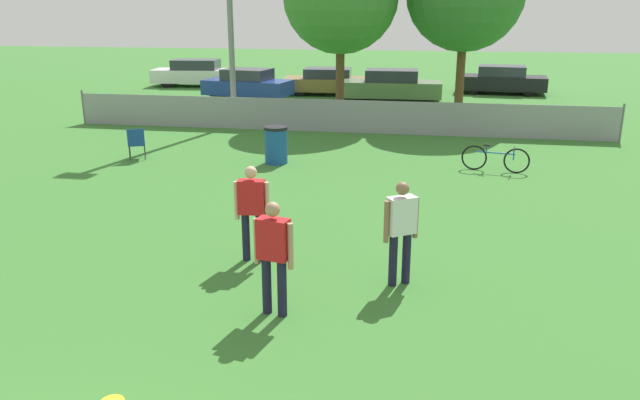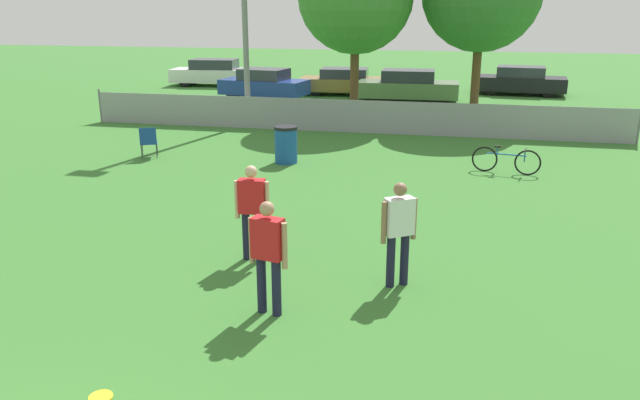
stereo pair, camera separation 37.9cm
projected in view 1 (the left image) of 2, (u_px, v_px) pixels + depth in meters
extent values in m
cube|color=gray|center=(333.00, 116.00, 21.05)|extent=(18.33, 0.03, 1.10)
cylinder|color=slate|center=(83.00, 107.00, 22.58)|extent=(0.07, 0.07, 1.21)
cylinder|color=slate|center=(622.00, 123.00, 19.49)|extent=(0.07, 0.07, 1.21)
cylinder|color=brown|center=(340.00, 80.00, 23.14)|extent=(0.32, 0.32, 2.92)
cylinder|color=brown|center=(460.00, 79.00, 23.19)|extent=(0.32, 0.32, 3.01)
cylinder|color=#191933|center=(246.00, 237.00, 10.37)|extent=(0.13, 0.13, 0.83)
cylinder|color=#191933|center=(260.00, 237.00, 10.35)|extent=(0.13, 0.13, 0.83)
cube|color=red|center=(252.00, 197.00, 10.15)|extent=(0.44, 0.26, 0.57)
sphere|color=#D8AD8C|center=(251.00, 172.00, 10.03)|extent=(0.20, 0.20, 0.20)
cylinder|color=#D8AD8C|center=(236.00, 200.00, 10.19)|extent=(0.08, 0.08, 0.64)
cylinder|color=#D8AD8C|center=(267.00, 201.00, 10.15)|extent=(0.08, 0.08, 0.64)
cylinder|color=#191933|center=(393.00, 260.00, 9.42)|extent=(0.13, 0.13, 0.83)
cylinder|color=#191933|center=(406.00, 258.00, 9.51)|extent=(0.13, 0.13, 0.83)
cube|color=silver|center=(401.00, 215.00, 9.26)|extent=(0.48, 0.42, 0.57)
sphere|color=#8C664C|center=(403.00, 189.00, 9.13)|extent=(0.20, 0.20, 0.20)
cylinder|color=#8C664C|center=(386.00, 222.00, 9.18)|extent=(0.08, 0.08, 0.64)
cylinder|color=#8C664C|center=(416.00, 217.00, 9.37)|extent=(0.08, 0.08, 0.64)
cylinder|color=#191933|center=(267.00, 285.00, 8.57)|extent=(0.13, 0.13, 0.83)
cylinder|color=#191933|center=(282.00, 288.00, 8.48)|extent=(0.13, 0.13, 0.83)
cube|color=red|center=(273.00, 239.00, 8.31)|extent=(0.47, 0.31, 0.57)
sphere|color=tan|center=(273.00, 209.00, 8.19)|extent=(0.20, 0.20, 0.20)
cylinder|color=tan|center=(257.00, 241.00, 8.43)|extent=(0.08, 0.08, 0.64)
cylinder|color=tan|center=(290.00, 246.00, 8.24)|extent=(0.08, 0.08, 0.64)
cylinder|color=#333338|center=(145.00, 150.00, 17.68)|extent=(0.02, 0.02, 0.39)
cylinder|color=#333338|center=(130.00, 150.00, 17.58)|extent=(0.02, 0.02, 0.39)
cylinder|color=#333338|center=(145.00, 153.00, 17.30)|extent=(0.02, 0.02, 0.39)
cylinder|color=#333338|center=(130.00, 154.00, 17.21)|extent=(0.02, 0.02, 0.39)
cube|color=navy|center=(137.00, 144.00, 17.38)|extent=(0.60, 0.60, 0.03)
cube|color=navy|center=(136.00, 137.00, 17.11)|extent=(0.42, 0.21, 0.45)
torus|color=black|center=(474.00, 158.00, 16.19)|extent=(0.65, 0.15, 0.65)
torus|color=black|center=(517.00, 161.00, 15.85)|extent=(0.65, 0.15, 0.65)
cylinder|color=#195999|center=(496.00, 153.00, 15.97)|extent=(0.97, 0.20, 0.04)
cylinder|color=#195999|center=(486.00, 152.00, 16.05)|extent=(0.03, 0.03, 0.33)
cylinder|color=#195999|center=(514.00, 154.00, 15.83)|extent=(0.03, 0.03, 0.30)
cube|color=black|center=(487.00, 145.00, 15.99)|extent=(0.17, 0.09, 0.04)
cylinder|color=black|center=(514.00, 148.00, 15.78)|extent=(0.10, 0.44, 0.03)
cylinder|color=#194C99|center=(276.00, 146.00, 16.86)|extent=(0.61, 0.61, 0.93)
cylinder|color=black|center=(276.00, 128.00, 16.71)|extent=(0.64, 0.64, 0.08)
cylinder|color=black|center=(226.00, 78.00, 34.02)|extent=(0.68, 0.25, 0.67)
cylinder|color=black|center=(219.00, 82.00, 32.53)|extent=(0.68, 0.25, 0.67)
cylinder|color=black|center=(175.00, 78.00, 34.21)|extent=(0.68, 0.25, 0.67)
cylinder|color=black|center=(166.00, 81.00, 32.73)|extent=(0.68, 0.25, 0.67)
cube|color=white|center=(196.00, 76.00, 33.31)|extent=(4.72, 2.24, 0.68)
cube|color=#2D333D|center=(196.00, 64.00, 33.13)|extent=(2.52, 1.80, 0.51)
cylinder|color=black|center=(279.00, 91.00, 28.91)|extent=(0.70, 0.29, 0.68)
cylinder|color=black|center=(265.00, 95.00, 27.52)|extent=(0.70, 0.29, 0.68)
cylinder|color=black|center=(232.00, 89.00, 29.68)|extent=(0.70, 0.29, 0.68)
cylinder|color=black|center=(216.00, 93.00, 28.29)|extent=(0.70, 0.29, 0.68)
cube|color=navy|center=(248.00, 87.00, 28.54)|extent=(4.15, 2.37, 0.66)
cube|color=#2D333D|center=(247.00, 74.00, 28.37)|extent=(2.26, 1.86, 0.50)
cylinder|color=black|center=(356.00, 86.00, 30.84)|extent=(0.62, 0.22, 0.61)
cylinder|color=black|center=(354.00, 91.00, 29.32)|extent=(0.62, 0.22, 0.61)
cylinder|color=black|center=(303.00, 86.00, 31.11)|extent=(0.62, 0.22, 0.61)
cylinder|color=black|center=(299.00, 90.00, 29.59)|extent=(0.62, 0.22, 0.61)
cube|color=olive|center=(328.00, 84.00, 30.16)|extent=(4.34, 2.11, 0.60)
cube|color=#2D333D|center=(328.00, 73.00, 30.00)|extent=(2.30, 1.75, 0.45)
cylinder|color=black|center=(422.00, 92.00, 28.70)|extent=(0.63, 0.20, 0.63)
cylinder|color=black|center=(422.00, 97.00, 27.24)|extent=(0.63, 0.20, 0.63)
cylinder|color=black|center=(362.00, 91.00, 29.08)|extent=(0.63, 0.20, 0.63)
cylinder|color=black|center=(360.00, 96.00, 27.62)|extent=(0.63, 0.20, 0.63)
cube|color=#59724C|center=(391.00, 89.00, 28.09)|extent=(4.48, 1.91, 0.69)
cube|color=#2D333D|center=(392.00, 75.00, 27.91)|extent=(2.35, 1.63, 0.52)
cylinder|color=black|center=(528.00, 86.00, 30.94)|extent=(0.65, 0.24, 0.64)
cylinder|color=black|center=(529.00, 90.00, 29.47)|extent=(0.65, 0.24, 0.64)
cylinder|color=black|center=(474.00, 84.00, 31.60)|extent=(0.65, 0.24, 0.64)
cylinder|color=black|center=(473.00, 88.00, 30.13)|extent=(0.65, 0.24, 0.64)
cube|color=black|center=(501.00, 83.00, 30.47)|extent=(4.37, 2.18, 0.65)
cube|color=#2D333D|center=(502.00, 71.00, 30.30)|extent=(2.33, 1.78, 0.49)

